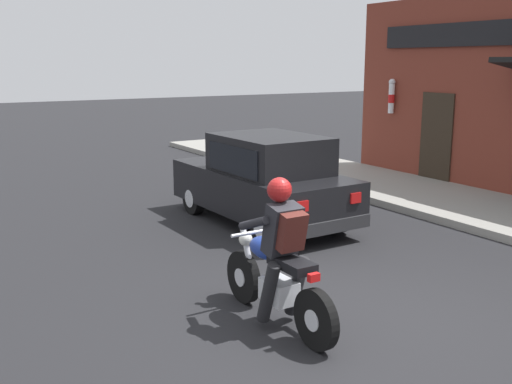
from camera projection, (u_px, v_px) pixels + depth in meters
name	position (u px, v px, depth m)	size (l,w,h in m)	color
ground_plane	(356.00, 323.00, 6.51)	(80.00, 80.00, 0.00)	black
sidewalk_curb	(459.00, 204.00, 11.66)	(2.60, 22.00, 0.14)	gray
motorcycle_with_rider	(278.00, 264.00, 6.35)	(0.56, 2.02, 1.62)	black
car_hatchback	(263.00, 181.00, 10.36)	(1.71, 3.81, 1.57)	black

